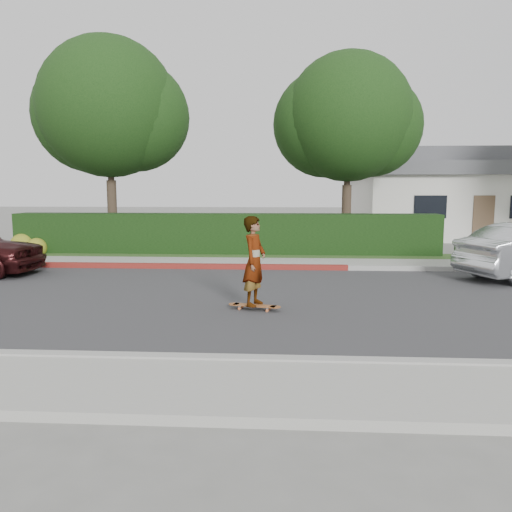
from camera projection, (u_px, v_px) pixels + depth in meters
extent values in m
plane|color=slate|center=(324.00, 301.00, 10.53)|extent=(120.00, 120.00, 0.00)
cube|color=#2D2D30|center=(324.00, 300.00, 10.53)|extent=(60.00, 8.00, 0.01)
cube|color=#9E9E99|center=(347.00, 364.00, 6.46)|extent=(60.00, 0.20, 0.15)
cube|color=gray|center=(356.00, 393.00, 5.57)|extent=(60.00, 1.60, 0.12)
cube|color=#9E9E99|center=(313.00, 267.00, 14.58)|extent=(60.00, 0.20, 0.15)
cube|color=maroon|center=(145.00, 266.00, 14.88)|extent=(12.00, 0.21, 0.15)
cube|color=gray|center=(312.00, 264.00, 15.47)|extent=(60.00, 1.60, 0.12)
cube|color=#2D4C1E|center=(309.00, 257.00, 17.05)|extent=(60.00, 1.60, 0.10)
cube|color=black|center=(224.00, 235.00, 17.74)|extent=(15.00, 1.00, 1.50)
sphere|color=#2D4C19|center=(23.00, 246.00, 17.83)|extent=(0.90, 0.90, 0.90)
sphere|color=#2D4C19|center=(37.00, 248.00, 17.60)|extent=(0.70, 0.70, 0.70)
cylinder|color=#33261C|center=(113.00, 216.00, 19.22)|extent=(0.36, 0.36, 2.70)
cylinder|color=#33261C|center=(111.00, 162.00, 18.95)|extent=(0.24, 0.24, 2.25)
sphere|color=black|center=(108.00, 108.00, 18.69)|extent=(5.20, 5.20, 5.20)
sphere|color=black|center=(92.00, 115.00, 19.16)|extent=(4.42, 4.42, 4.42)
sphere|color=black|center=(135.00, 117.00, 18.97)|extent=(4.16, 4.16, 4.16)
cylinder|color=#33261C|center=(346.00, 218.00, 19.18)|extent=(0.36, 0.36, 2.52)
cylinder|color=#33261C|center=(347.00, 168.00, 18.94)|extent=(0.24, 0.24, 2.10)
sphere|color=black|center=(349.00, 117.00, 18.69)|extent=(4.80, 4.80, 4.80)
sphere|color=black|center=(326.00, 124.00, 19.16)|extent=(4.08, 4.08, 4.08)
sphere|color=black|center=(371.00, 126.00, 18.97)|extent=(3.84, 3.84, 3.84)
cube|color=beige|center=(457.00, 206.00, 25.69)|extent=(10.00, 8.00, 3.00)
cube|color=#4C4C51|center=(459.00, 171.00, 25.45)|extent=(10.60, 8.60, 0.60)
cube|color=#4C4C51|center=(460.00, 159.00, 25.37)|extent=(8.40, 6.40, 0.80)
cube|color=black|center=(430.00, 207.00, 21.85)|extent=(1.40, 0.06, 1.00)
cube|color=brown|center=(483.00, 220.00, 21.78)|extent=(0.90, 0.06, 2.10)
cylinder|color=#CB6737|center=(239.00, 308.00, 9.67)|extent=(0.06, 0.04, 0.06)
cylinder|color=#CB6737|center=(242.00, 307.00, 9.82)|extent=(0.06, 0.04, 0.06)
cylinder|color=#CB6737|center=(267.00, 310.00, 9.51)|extent=(0.06, 0.04, 0.06)
cylinder|color=#CB6737|center=(269.00, 309.00, 9.66)|extent=(0.06, 0.04, 0.06)
cube|color=silver|center=(241.00, 306.00, 9.74)|extent=(0.08, 0.17, 0.02)
cube|color=silver|center=(268.00, 308.00, 9.58)|extent=(0.08, 0.17, 0.02)
cube|color=brown|center=(254.00, 305.00, 9.65)|extent=(0.86, 0.39, 0.02)
cylinder|color=brown|center=(234.00, 304.00, 9.77)|extent=(0.25, 0.25, 0.02)
cylinder|color=brown|center=(275.00, 307.00, 9.53)|extent=(0.25, 0.25, 0.02)
imported|color=white|center=(254.00, 261.00, 9.54)|extent=(0.59, 0.72, 1.72)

